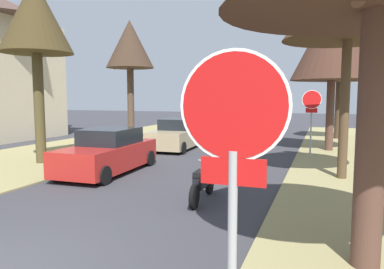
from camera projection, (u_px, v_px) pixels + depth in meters
The scene contains 11 objects.
stop_sign_near at pixel (233, 165), 2.58m from camera, with size 0.81×0.07×2.98m.
stop_sign_far at pixel (312, 109), 15.37m from camera, with size 0.81×0.47×2.95m.
street_tree_right_mid_b at pixel (333, 39), 17.44m from camera, with size 4.01×4.01×7.48m.
street_tree_right_far at pixel (341, 56), 22.67m from camera, with size 3.36×3.36×6.96m.
street_tree_left_mid_a at pixel (35, 18), 13.99m from camera, with size 2.83×2.83×7.26m.
street_tree_left_mid_b at pixel (130, 46), 21.05m from camera, with size 2.81×2.81×7.15m.
parked_sedan_red at pixel (108, 152), 12.82m from camera, with size 2.08×4.46×1.57m.
parked_sedan_tan at pixel (178, 135), 18.80m from camera, with size 2.08×4.46×1.57m.
parked_sedan_white at pixel (214, 126), 24.34m from camera, with size 2.08×4.46×1.57m.
parked_sedan_green at pixel (235, 121), 30.23m from camera, with size 2.08×4.46×1.57m.
parked_motorcycle at pixel (202, 183), 9.28m from camera, with size 0.60×2.05×0.97m.
Camera 1 is at (4.73, -3.66, 2.68)m, focal length 33.54 mm.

